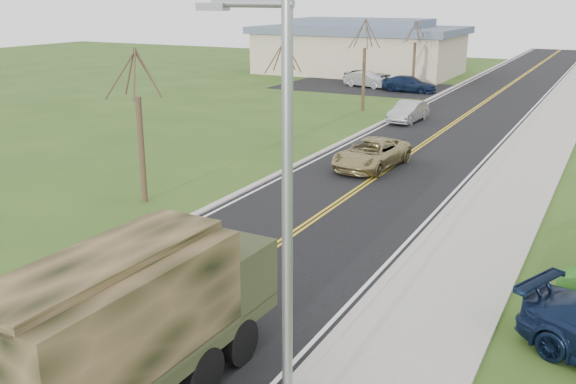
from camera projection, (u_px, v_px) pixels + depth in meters
The scene contains 17 objects.
ground at pixel (99, 368), 14.24m from camera, with size 160.00×160.00×0.00m, color #2B4918.
road at pixel (479, 106), 48.12m from camera, with size 8.00×120.00×0.01m, color black.
curb_right at pixel (537, 110), 46.26m from camera, with size 0.30×120.00×0.12m, color #9E998E.
sidewalk_right at pixel (564, 112), 45.49m from camera, with size 3.20×120.00×0.10m, color #9E998E.
curb_left at pixel (425, 101), 49.95m from camera, with size 0.30×120.00×0.10m, color #9E998E.
street_light at pixel (282, 221), 10.35m from camera, with size 1.65×0.22×8.00m.
bare_tree_a at pixel (141, 137), 25.05m from camera, with size 1.93×2.26×6.08m.
bare_tree_b at pixel (284, 99), 35.26m from camera, with size 1.83×2.14×5.73m.
bare_tree_c at pixel (364, 72), 45.33m from camera, with size 2.04×2.39×6.42m.
bare_tree_d at pixel (414, 61), 55.56m from camera, with size 1.88×2.20×5.91m.
commercial_building at pixel (360, 48), 67.95m from camera, with size 25.50×21.50×5.65m.
military_truck at pixel (134, 314), 12.54m from camera, with size 2.56×6.93×3.42m.
suv_champagne at pixel (371, 154), 30.66m from camera, with size 2.29×4.98×1.38m, color #8E8150.
sedan_silver at pixel (408, 112), 41.88m from camera, with size 1.43×4.10×1.35m, color #A1A1A6.
lot_car_dark at pixel (362, 76), 61.09m from camera, with size 1.44×3.59×1.22m, color black.
lot_car_silver at pixel (367, 80), 57.78m from camera, with size 1.49×4.28×1.41m, color #AFAFB4.
lot_car_navy at pixel (409, 84), 55.03m from camera, with size 1.91×4.69×1.36m, color #0D1933.
Camera 1 is at (9.52, -9.09, 7.91)m, focal length 40.00 mm.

